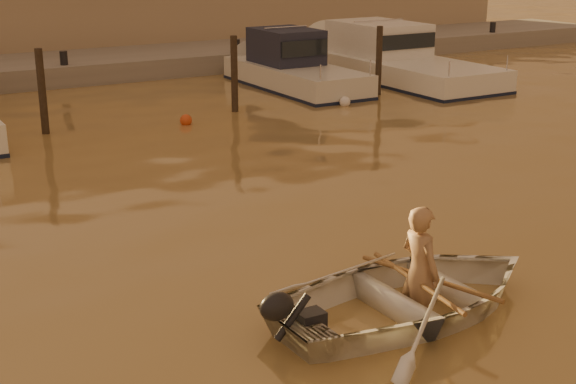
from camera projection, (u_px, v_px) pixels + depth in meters
dinghy at (412, 294)px, 9.75m from camera, size 3.78×2.74×0.77m
person at (420, 272)px, 9.72m from camera, size 0.41×0.62×1.67m
outboard_motor at (309, 323)px, 9.00m from camera, size 0.91×0.42×0.70m
oar_port at (429, 278)px, 9.83m from camera, size 0.54×2.06×0.13m
oar_starboard at (416, 281)px, 9.73m from camera, size 0.38×2.09×0.13m
moored_boat_4 at (295, 68)px, 24.49m from camera, size 2.08×6.49×1.75m
moored_boat_5 at (393, 59)px, 26.29m from camera, size 2.78×9.14×1.75m
piling_2 at (42, 96)px, 18.66m from camera, size 0.18×0.18×2.20m
piling_3 at (234, 78)px, 21.07m from camera, size 0.18×0.18×2.20m
piling_4 at (379, 64)px, 23.33m from camera, size 0.18×0.18×2.20m
fender_d at (186, 120)px, 19.84m from camera, size 0.30×0.30×0.30m
fender_e at (345, 102)px, 22.08m from camera, size 0.30×0.30×0.30m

